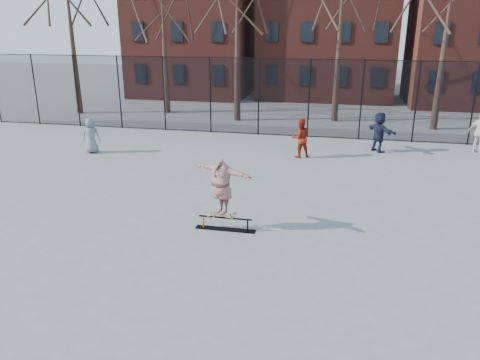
% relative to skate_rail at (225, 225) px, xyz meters
% --- Properties ---
extents(ground, '(100.00, 100.00, 0.00)m').
position_rel_skate_rail_xyz_m(ground, '(0.31, -1.04, -0.15)').
color(ground, slate).
extents(skate_rail, '(1.78, 0.27, 0.39)m').
position_rel_skate_rail_xyz_m(skate_rail, '(0.00, 0.00, 0.00)').
color(skate_rail, black).
rests_on(skate_rail, ground).
extents(skateboard, '(0.75, 0.18, 0.09)m').
position_rel_skate_rail_xyz_m(skateboard, '(-0.10, -0.00, 0.28)').
color(skateboard, olive).
rests_on(skateboard, skate_rail).
extents(skater, '(2.03, 1.32, 1.61)m').
position_rel_skate_rail_xyz_m(skater, '(-0.10, -0.00, 1.14)').
color(skater, '#3C388E').
rests_on(skater, skateboard).
extents(bystander_grey, '(0.89, 0.70, 1.61)m').
position_rel_skate_rail_xyz_m(bystander_grey, '(-7.96, 6.88, 0.65)').
color(bystander_grey, slate).
rests_on(bystander_grey, ground).
extents(bystander_red, '(1.05, 0.96, 1.74)m').
position_rel_skate_rail_xyz_m(bystander_red, '(1.45, 8.13, 0.71)').
color(bystander_red, maroon).
rests_on(bystander_red, ground).
extents(bystander_navy, '(1.50, 1.68, 1.84)m').
position_rel_skate_rail_xyz_m(bystander_navy, '(4.92, 9.79, 0.77)').
color(bystander_navy, '#1A1C35').
rests_on(bystander_navy, ground).
extents(fence, '(34.03, 0.07, 4.00)m').
position_rel_skate_rail_xyz_m(fence, '(0.30, 11.96, 1.90)').
color(fence, black).
rests_on(fence, ground).
extents(rowhouses, '(29.00, 7.00, 13.00)m').
position_rel_skate_rail_xyz_m(rowhouses, '(1.03, 24.96, 5.91)').
color(rowhouses, '#5B241D').
rests_on(rowhouses, ground).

